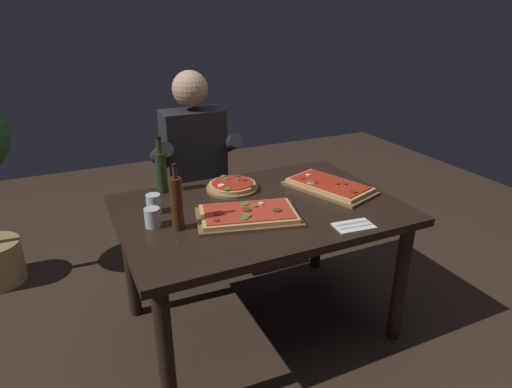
{
  "coord_description": "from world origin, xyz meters",
  "views": [
    {
      "loc": [
        -0.88,
        -1.83,
        1.67
      ],
      "look_at": [
        0.0,
        0.05,
        0.79
      ],
      "focal_mm": 30.91,
      "sensor_mm": 36.0,
      "label": 1
    }
  ],
  "objects": [
    {
      "name": "oil_bottle_amber",
      "position": [
        -0.4,
        0.4,
        0.86
      ],
      "size": [
        0.06,
        0.06,
        0.31
      ],
      "color": "#233819",
      "rests_on": "dining_table"
    },
    {
      "name": "tumbler_near_camera",
      "position": [
        -0.5,
        0.16,
        0.78
      ],
      "size": [
        0.07,
        0.07,
        0.1
      ],
      "color": "silver",
      "rests_on": "dining_table"
    },
    {
      "name": "pizza_rectangular_front",
      "position": [
        -0.11,
        -0.1,
        0.76
      ],
      "size": [
        0.54,
        0.4,
        0.05
      ],
      "color": "brown",
      "rests_on": "dining_table"
    },
    {
      "name": "tumbler_far_side",
      "position": [
        -0.54,
        0.01,
        0.78
      ],
      "size": [
        0.07,
        0.07,
        0.09
      ],
      "color": "silver",
      "rests_on": "dining_table"
    },
    {
      "name": "dining_table",
      "position": [
        0.0,
        0.0,
        0.64
      ],
      "size": [
        1.4,
        0.96,
        0.74
      ],
      "color": "black",
      "rests_on": "ground_plane"
    },
    {
      "name": "wine_bottle_dark",
      "position": [
        -0.44,
        -0.06,
        0.87
      ],
      "size": [
        0.06,
        0.06,
        0.31
      ],
      "color": "#47230F",
      "rests_on": "dining_table"
    },
    {
      "name": "seated_diner",
      "position": [
        -0.1,
        0.74,
        0.74
      ],
      "size": [
        0.53,
        0.41,
        1.33
      ],
      "color": "#23232D",
      "rests_on": "ground_plane"
    },
    {
      "name": "diner_chair",
      "position": [
        -0.1,
        0.86,
        0.49
      ],
      "size": [
        0.44,
        0.44,
        0.87
      ],
      "color": "black",
      "rests_on": "ground_plane"
    },
    {
      "name": "ground_plane",
      "position": [
        0.0,
        0.0,
        0.0
      ],
      "size": [
        6.4,
        6.4,
        0.0
      ],
      "primitive_type": "plane",
      "color": "#38281E"
    },
    {
      "name": "pizza_rectangular_left",
      "position": [
        0.45,
        0.04,
        0.76
      ],
      "size": [
        0.41,
        0.54,
        0.05
      ],
      "color": "brown",
      "rests_on": "dining_table"
    },
    {
      "name": "napkin_cutlery_set",
      "position": [
        0.29,
        -0.38,
        0.74
      ],
      "size": [
        0.19,
        0.13,
        0.01
      ],
      "color": "white",
      "rests_on": "dining_table"
    },
    {
      "name": "pizza_round_far",
      "position": [
        -0.04,
        0.27,
        0.76
      ],
      "size": [
        0.29,
        0.29,
        0.05
      ],
      "color": "olive",
      "rests_on": "dining_table"
    }
  ]
}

